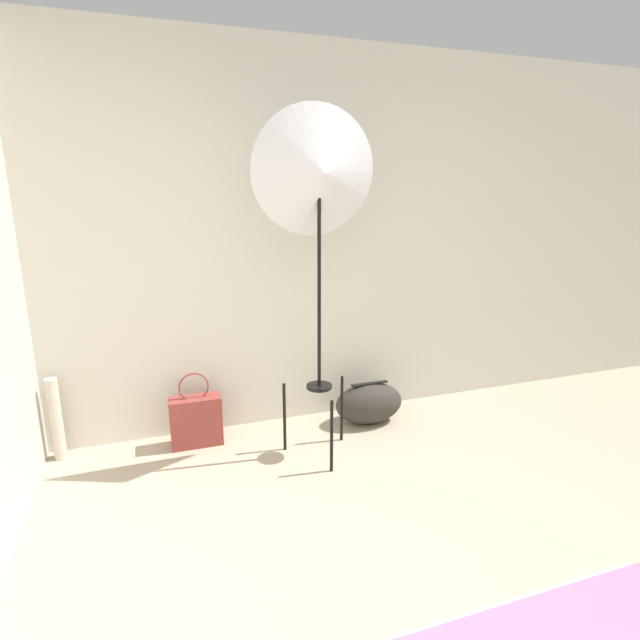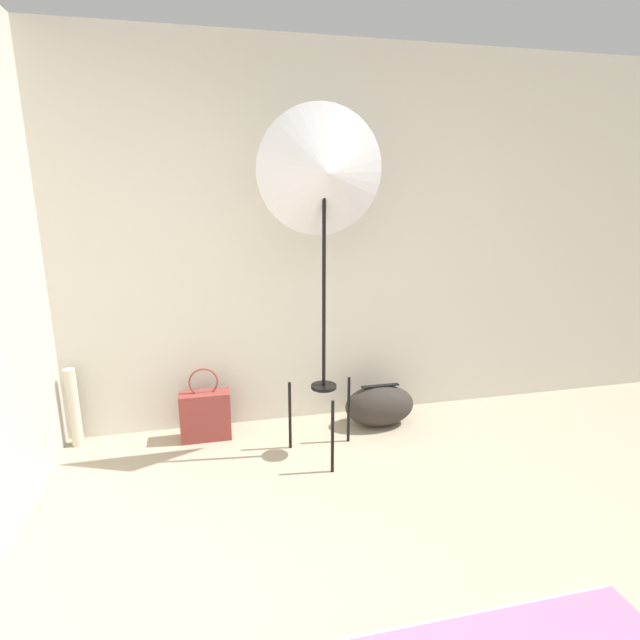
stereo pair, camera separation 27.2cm
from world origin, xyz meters
TOP-DOWN VIEW (x-y plane):
  - wall_back at (0.00, 2.43)m, footprint 8.00×0.05m
  - photo_umbrella at (0.25, 1.84)m, footprint 0.75×0.37m
  - tote_bag at (-0.48, 2.21)m, footprint 0.33×0.15m
  - duffel_bag at (0.74, 2.14)m, footprint 0.51×0.30m
  - paper_roll at (-1.32, 2.31)m, footprint 0.07×0.07m

SIDE VIEW (x-z plane):
  - duffel_bag at x=0.74m, z-range 0.00..0.30m
  - tote_bag at x=-0.48m, z-range -0.08..0.43m
  - paper_roll at x=-1.32m, z-range 0.00..0.54m
  - wall_back at x=0.00m, z-range 0.00..2.60m
  - photo_umbrella at x=0.25m, z-range 0.67..2.79m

